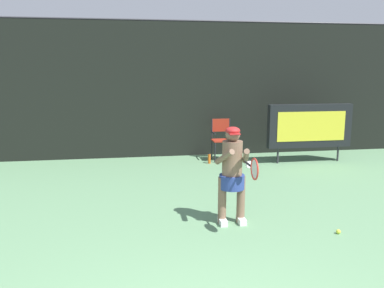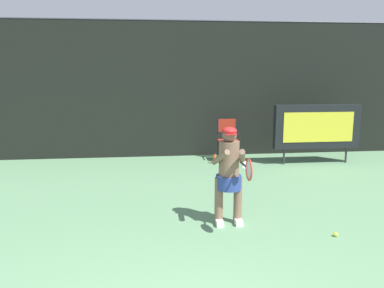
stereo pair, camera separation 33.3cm
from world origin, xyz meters
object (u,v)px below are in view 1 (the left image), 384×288
Objects in this scene: scoreboard at (310,126)px; umpire_chair at (222,137)px; water_bottle at (209,159)px; tennis_player at (232,171)px; tennis_ball_spare at (338,232)px; tennis_racket at (254,169)px.

scoreboard is 2.04× the size of umpire_chair.
scoreboard reaches higher than water_bottle.
tennis_ball_spare is at bearing -25.01° from tennis_player.
tennis_racket is at bearing -94.09° from water_bottle.
scoreboard is 8.30× the size of water_bottle.
scoreboard is 32.35× the size of tennis_ball_spare.
tennis_player is at bearing 154.99° from tennis_ball_spare.
umpire_chair is 5.10m from tennis_ball_spare.
tennis_player reaches higher than tennis_racket.
tennis_player is 1.78m from tennis_ball_spare.
scoreboard reaches higher than tennis_racket.
umpire_chair reaches higher than water_bottle.
tennis_racket is at bearing -77.33° from tennis_player.
tennis_player is at bearing -96.72° from water_bottle.
tennis_player reaches higher than scoreboard.
water_bottle is 4.73m from tennis_racket.
water_bottle is (-0.41, -0.36, -0.50)m from umpire_chair.
umpire_chair is 0.73m from water_bottle.
scoreboard reaches higher than tennis_ball_spare.
water_bottle is at bearing 83.28° from tennis_player.
tennis_player is 0.67m from tennis_racket.
umpire_chair is 4.08× the size of water_bottle.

